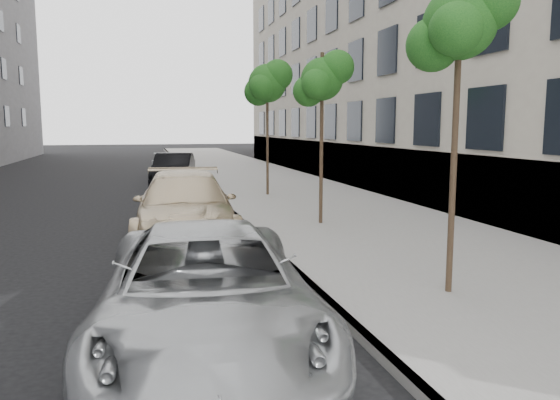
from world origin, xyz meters
name	(u,v)px	position (x,y,z in m)	size (l,w,h in m)	color
ground	(281,358)	(0.00, 0.00, 0.00)	(160.00, 160.00, 0.00)	black
sidewalk	(249,175)	(4.30, 24.00, 0.07)	(6.40, 72.00, 0.14)	gray
curb	(193,176)	(1.18, 24.00, 0.07)	(0.15, 72.00, 0.14)	#9E9B93
tree_near	(461,24)	(3.23, 1.50, 4.34)	(1.52, 1.32, 4.96)	#38281C
tree_mid	(323,80)	(3.23, 8.00, 4.03)	(1.53, 1.33, 4.66)	#38281C
tree_far	(268,83)	(3.23, 14.50, 4.41)	(1.78, 1.58, 5.15)	#38281C
minivan	(206,292)	(-0.85, 0.39, 0.77)	(2.57, 5.57, 1.55)	#9EA0A2
suv	(185,208)	(-0.57, 7.08, 0.84)	(2.35, 5.79, 1.68)	#CAB590
sedan_blue	(182,183)	(-0.10, 14.65, 0.66)	(1.55, 3.86, 1.32)	#101937
sedan_black	(174,170)	(-0.10, 19.53, 0.77)	(1.63, 4.69, 1.54)	black
sedan_rear	(168,165)	(-0.10, 25.20, 0.63)	(1.77, 4.35, 1.26)	#9B9EA3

